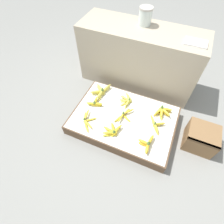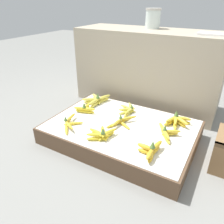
% 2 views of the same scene
% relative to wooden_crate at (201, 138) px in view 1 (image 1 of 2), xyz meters
% --- Properties ---
extents(ground_plane, '(10.00, 10.00, 0.00)m').
position_rel_wooden_crate_xyz_m(ground_plane, '(-0.82, -0.08, -0.12)').
color(ground_plane, gray).
extents(display_platform, '(1.13, 0.78, 0.14)m').
position_rel_wooden_crate_xyz_m(display_platform, '(-0.82, -0.08, -0.05)').
color(display_platform, brown).
rests_on(display_platform, ground_plane).
extents(back_vendor_table, '(1.44, 0.50, 0.76)m').
position_rel_wooden_crate_xyz_m(back_vendor_table, '(-0.93, 0.68, 0.26)').
color(back_vendor_table, tan).
rests_on(back_vendor_table, ground_plane).
extents(wooden_crate, '(0.30, 0.28, 0.24)m').
position_rel_wooden_crate_xyz_m(wooden_crate, '(0.00, 0.00, 0.00)').
color(wooden_crate, olive).
rests_on(wooden_crate, ground_plane).
extents(banana_bunch_front_left, '(0.19, 0.26, 0.08)m').
position_rel_wooden_crate_xyz_m(banana_bunch_front_left, '(-1.16, -0.29, 0.04)').
color(banana_bunch_front_left, gold).
rests_on(banana_bunch_front_left, display_platform).
extents(banana_bunch_front_midleft, '(0.18, 0.20, 0.10)m').
position_rel_wooden_crate_xyz_m(banana_bunch_front_midleft, '(-0.86, -0.31, 0.05)').
color(banana_bunch_front_midleft, yellow).
rests_on(banana_bunch_front_midleft, display_platform).
extents(banana_bunch_front_midright, '(0.14, 0.22, 0.11)m').
position_rel_wooden_crate_xyz_m(banana_bunch_front_midright, '(-0.49, -0.31, 0.05)').
color(banana_bunch_front_midright, gold).
rests_on(banana_bunch_front_midright, display_platform).
extents(banana_bunch_middle_left, '(0.19, 0.14, 0.10)m').
position_rel_wooden_crate_xyz_m(banana_bunch_middle_left, '(-1.19, -0.05, 0.05)').
color(banana_bunch_middle_left, yellow).
rests_on(banana_bunch_middle_left, display_platform).
extents(banana_bunch_middle_midleft, '(0.18, 0.25, 0.08)m').
position_rel_wooden_crate_xyz_m(banana_bunch_middle_midleft, '(-0.82, -0.07, 0.04)').
color(banana_bunch_middle_midleft, gold).
rests_on(banana_bunch_middle_midleft, display_platform).
extents(banana_bunch_middle_midright, '(0.19, 0.21, 0.09)m').
position_rel_wooden_crate_xyz_m(banana_bunch_middle_midright, '(-0.47, -0.05, 0.04)').
color(banana_bunch_middle_midright, gold).
rests_on(banana_bunch_middle_midright, display_platform).
extents(banana_bunch_back_left, '(0.20, 0.29, 0.11)m').
position_rel_wooden_crate_xyz_m(banana_bunch_back_left, '(-1.20, 0.15, 0.05)').
color(banana_bunch_back_left, '#DBCC4C').
rests_on(banana_bunch_back_left, display_platform).
extents(banana_bunch_back_midleft, '(0.16, 0.24, 0.08)m').
position_rel_wooden_crate_xyz_m(banana_bunch_back_midleft, '(-0.87, 0.14, 0.04)').
color(banana_bunch_back_midleft, '#DBCC4C').
rests_on(banana_bunch_back_midleft, display_platform).
extents(banana_bunch_back_midright, '(0.19, 0.18, 0.11)m').
position_rel_wooden_crate_xyz_m(banana_bunch_back_midright, '(-0.45, 0.14, 0.05)').
color(banana_bunch_back_midright, gold).
rests_on(banana_bunch_back_midright, display_platform).
extents(glass_jar, '(0.15, 0.15, 0.18)m').
position_rel_wooden_crate_xyz_m(glass_jar, '(-0.94, 0.76, 0.73)').
color(glass_jar, silver).
rests_on(glass_jar, back_vendor_table).
extents(foam_tray_white, '(0.22, 0.14, 0.02)m').
position_rel_wooden_crate_xyz_m(foam_tray_white, '(-0.37, 0.60, 0.64)').
color(foam_tray_white, white).
rests_on(foam_tray_white, back_vendor_table).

